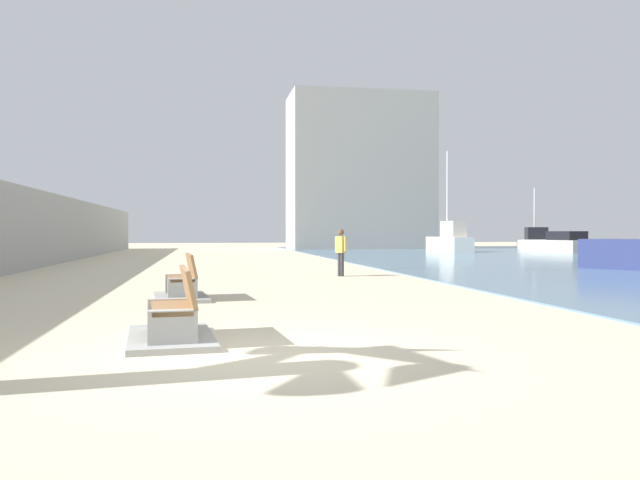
# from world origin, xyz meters

# --- Properties ---
(ground_plane) EXTENTS (120.00, 120.00, 0.00)m
(ground_plane) POSITION_xyz_m (0.00, 18.00, 0.00)
(ground_plane) COLOR beige
(seawall) EXTENTS (0.80, 64.00, 3.14)m
(seawall) POSITION_xyz_m (-7.50, 18.00, 1.57)
(seawall) COLOR #9E9E99
(seawall) RESTS_ON ground
(bench_near) EXTENTS (1.27, 2.18, 0.98)m
(bench_near) POSITION_xyz_m (-1.03, 1.19, 0.23)
(bench_near) COLOR #9E9E99
(bench_near) RESTS_ON ground
(bench_far) EXTENTS (1.29, 2.19, 0.98)m
(bench_far) POSITION_xyz_m (-1.09, 6.63, 0.23)
(bench_far) COLOR #9E9E99
(bench_far) RESTS_ON ground
(person_walking) EXTENTS (0.31, 0.47, 1.55)m
(person_walking) POSITION_xyz_m (3.78, 12.97, 0.89)
(person_walking) COLOR #333338
(person_walking) RESTS_ON ground
(boat_outer) EXTENTS (1.60, 6.16, 7.23)m
(boat_outer) POSITION_xyz_m (16.58, 35.74, 0.86)
(boat_outer) COLOR white
(boat_outer) RESTS_ON water_bay
(boat_far_right) EXTENTS (3.48, 4.64, 5.08)m
(boat_far_right) POSITION_xyz_m (26.50, 41.84, 0.70)
(boat_far_right) COLOR white
(boat_far_right) RESTS_ON water_bay
(boat_far_left) EXTENTS (3.27, 5.67, 1.46)m
(boat_far_left) POSITION_xyz_m (24.06, 33.96, 0.60)
(boat_far_left) COLOR beige
(boat_far_left) RESTS_ON water_bay
(harbor_building) EXTENTS (12.00, 6.00, 13.10)m
(harbor_building) POSITION_xyz_m (12.48, 46.00, 6.55)
(harbor_building) COLOR #ADAAA3
(harbor_building) RESTS_ON ground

